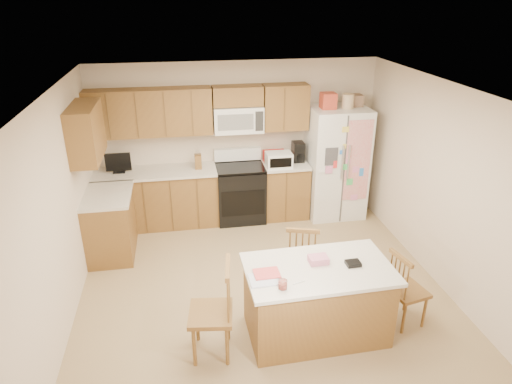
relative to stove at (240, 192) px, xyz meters
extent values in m
plane|color=#9A8351|center=(0.00, -1.94, -0.47)|extent=(4.50, 4.50, 0.00)
cube|color=beige|center=(0.00, 0.31, 0.78)|extent=(4.50, 0.10, 2.50)
cube|color=beige|center=(0.00, -4.19, 0.78)|extent=(4.50, 0.10, 2.50)
cube|color=beige|center=(-2.25, -1.94, 0.78)|extent=(0.10, 4.50, 2.50)
cube|color=beige|center=(2.25, -1.94, 0.78)|extent=(0.10, 4.50, 2.50)
cube|color=white|center=(0.00, -1.94, 2.03)|extent=(4.50, 4.50, 0.04)
cube|color=brown|center=(-1.31, 0.01, -0.03)|extent=(1.87, 0.60, 0.88)
cube|color=brown|center=(0.74, 0.01, -0.03)|extent=(0.72, 0.60, 0.88)
cube|color=brown|center=(-1.95, -0.76, -0.03)|extent=(0.60, 0.95, 0.88)
cube|color=beige|center=(-1.31, 0.00, 0.43)|extent=(1.87, 0.64, 0.04)
cube|color=beige|center=(0.74, 0.00, 0.43)|extent=(0.72, 0.64, 0.04)
cube|color=beige|center=(-1.94, -0.76, 0.43)|extent=(0.64, 0.95, 0.04)
cube|color=brown|center=(-1.32, 0.15, 1.33)|extent=(1.85, 0.33, 0.70)
cube|color=brown|center=(0.75, 0.15, 1.33)|extent=(0.70, 0.33, 0.70)
cube|color=brown|center=(0.00, 0.15, 1.53)|extent=(0.76, 0.33, 0.29)
cube|color=brown|center=(-2.08, -0.76, 1.33)|extent=(0.33, 0.95, 0.70)
cube|color=brown|center=(-1.90, -0.02, 1.33)|extent=(0.02, 0.01, 0.66)
cube|color=brown|center=(-1.90, -0.29, -0.03)|extent=(0.02, 0.01, 0.84)
cube|color=brown|center=(-1.50, -0.02, 1.33)|extent=(0.02, 0.01, 0.66)
cube|color=brown|center=(-1.50, -0.29, -0.03)|extent=(0.02, 0.01, 0.84)
cube|color=brown|center=(-1.10, -0.02, 1.33)|extent=(0.02, 0.01, 0.66)
cube|color=brown|center=(-1.10, -0.29, -0.03)|extent=(0.02, 0.01, 0.84)
cube|color=brown|center=(-0.70, -0.02, 1.33)|extent=(0.01, 0.01, 0.66)
cube|color=brown|center=(-0.70, -0.29, -0.03)|extent=(0.01, 0.01, 0.84)
cube|color=brown|center=(0.70, -0.02, 1.33)|extent=(0.01, 0.01, 0.66)
cube|color=brown|center=(0.70, -0.29, -0.03)|extent=(0.01, 0.01, 0.84)
cube|color=white|center=(0.00, 0.12, 1.18)|extent=(0.76, 0.38, 0.40)
cube|color=slate|center=(-0.06, -0.07, 1.18)|extent=(0.54, 0.01, 0.24)
cube|color=#262626|center=(0.30, -0.07, 1.18)|extent=(0.12, 0.01, 0.30)
cube|color=brown|center=(-0.65, 0.01, 0.56)|extent=(0.10, 0.14, 0.22)
cube|color=black|center=(-1.85, 0.03, 0.46)|extent=(0.18, 0.12, 0.02)
cube|color=black|center=(-1.85, 0.03, 0.62)|extent=(0.38, 0.03, 0.28)
cube|color=#B60500|center=(0.58, 0.09, 0.54)|extent=(0.35, 0.22, 0.18)
cube|color=white|center=(0.60, -0.14, 0.56)|extent=(0.40, 0.28, 0.23)
cube|color=black|center=(0.60, -0.28, 0.56)|extent=(0.34, 0.01, 0.15)
cube|color=black|center=(0.96, 0.06, 0.61)|extent=(0.18, 0.22, 0.32)
cylinder|color=black|center=(0.96, -0.01, 0.54)|extent=(0.12, 0.12, 0.12)
cube|color=black|center=(0.00, -0.01, -0.03)|extent=(0.76, 0.64, 0.88)
cube|color=black|center=(0.00, -0.33, -0.05)|extent=(0.68, 0.01, 0.42)
cube|color=black|center=(0.00, -0.01, 0.43)|extent=(0.76, 0.64, 0.03)
cube|color=white|center=(0.00, 0.25, 0.56)|extent=(0.76, 0.10, 0.20)
cube|color=white|center=(1.57, -0.06, 0.43)|extent=(0.90, 0.75, 1.80)
cube|color=#4C4C4C|center=(1.57, -0.44, 0.43)|extent=(0.02, 0.01, 1.75)
cube|color=silver|center=(1.52, -0.47, 0.58)|extent=(0.02, 0.03, 0.55)
cube|color=silver|center=(1.62, -0.47, 0.58)|extent=(0.02, 0.03, 0.55)
cube|color=#3F3F44|center=(1.35, -0.44, 0.68)|extent=(0.20, 0.01, 0.28)
cube|color=#D84C59|center=(1.77, -0.44, 0.58)|extent=(0.42, 0.01, 1.30)
cube|color=#C2402A|center=(1.37, -0.06, 1.45)|extent=(0.22, 0.22, 0.24)
cylinder|color=tan|center=(1.67, -0.11, 1.44)|extent=(0.18, 0.18, 0.22)
cube|color=#84644E|center=(1.85, 0.02, 1.42)|extent=(0.18, 0.20, 0.18)
cube|color=brown|center=(0.43, -2.87, -0.07)|extent=(1.47, 0.85, 0.80)
cube|color=beige|center=(0.43, -2.87, 0.35)|extent=(1.56, 0.94, 0.04)
cylinder|color=#C2402A|center=(-0.03, -3.16, 0.40)|extent=(0.08, 0.08, 0.06)
cylinder|color=white|center=(-0.03, -3.16, 0.41)|extent=(0.09, 0.09, 0.09)
cube|color=#CF8798|center=(0.45, -2.78, 0.40)|extent=(0.20, 0.15, 0.07)
cube|color=black|center=(0.79, -2.89, 0.39)|extent=(0.15, 0.12, 0.04)
cube|color=white|center=(-0.17, -2.99, 0.37)|extent=(0.31, 0.25, 0.01)
cube|color=#D84C4C|center=(-0.13, -2.91, 0.39)|extent=(0.26, 0.21, 0.01)
cylinder|color=white|center=(0.15, -3.10, 0.37)|extent=(0.14, 0.05, 0.01)
cube|color=brown|center=(-0.72, -2.98, 0.02)|extent=(0.49, 0.51, 0.05)
cylinder|color=brown|center=(-0.86, -2.78, -0.24)|extent=(0.04, 0.04, 0.47)
cylinder|color=brown|center=(-0.91, -3.15, -0.24)|extent=(0.04, 0.04, 0.47)
cylinder|color=brown|center=(-0.53, -2.82, -0.24)|extent=(0.04, 0.04, 0.47)
cylinder|color=brown|center=(-0.58, -3.19, -0.24)|extent=(0.04, 0.04, 0.47)
cylinder|color=brown|center=(-0.51, -2.85, 0.30)|extent=(0.02, 0.02, 0.52)
cylinder|color=brown|center=(-0.53, -2.93, 0.30)|extent=(0.02, 0.02, 0.52)
cylinder|color=brown|center=(-0.54, -3.01, 0.30)|extent=(0.02, 0.02, 0.52)
cylinder|color=brown|center=(-0.55, -3.09, 0.30)|extent=(0.02, 0.02, 0.52)
cylinder|color=brown|center=(-0.56, -3.17, 0.30)|extent=(0.02, 0.02, 0.52)
cube|color=brown|center=(-0.54, -3.01, 0.56)|extent=(0.10, 0.44, 0.05)
cube|color=brown|center=(0.47, -2.08, -0.03)|extent=(0.51, 0.49, 0.04)
cylinder|color=brown|center=(0.67, -1.99, -0.26)|extent=(0.04, 0.04, 0.42)
cylinder|color=brown|center=(0.36, -1.89, -0.26)|extent=(0.04, 0.04, 0.42)
cylinder|color=brown|center=(0.59, -2.27, -0.26)|extent=(0.04, 0.04, 0.42)
cylinder|color=brown|center=(0.27, -2.17, -0.26)|extent=(0.04, 0.04, 0.42)
cylinder|color=brown|center=(0.56, -2.28, 0.22)|extent=(0.02, 0.02, 0.47)
cylinder|color=brown|center=(0.49, -2.26, 0.22)|extent=(0.02, 0.02, 0.47)
cylinder|color=brown|center=(0.42, -2.24, 0.22)|extent=(0.02, 0.02, 0.47)
cylinder|color=brown|center=(0.35, -2.22, 0.22)|extent=(0.02, 0.02, 0.47)
cylinder|color=brown|center=(0.28, -2.20, 0.22)|extent=(0.02, 0.02, 0.47)
cube|color=brown|center=(0.42, -2.24, 0.45)|extent=(0.39, 0.15, 0.05)
cube|color=brown|center=(1.47, -2.88, -0.06)|extent=(0.44, 0.46, 0.04)
cylinder|color=brown|center=(1.64, -3.00, -0.28)|extent=(0.03, 0.03, 0.40)
cylinder|color=brown|center=(1.57, -2.69, -0.28)|extent=(0.03, 0.03, 0.40)
cylinder|color=brown|center=(1.37, -3.06, -0.28)|extent=(0.03, 0.03, 0.40)
cylinder|color=brown|center=(1.30, -2.75, -0.28)|extent=(0.03, 0.03, 0.40)
cylinder|color=brown|center=(1.34, -3.04, 0.18)|extent=(0.02, 0.02, 0.44)
cylinder|color=brown|center=(1.33, -2.98, 0.18)|extent=(0.02, 0.02, 0.44)
cylinder|color=brown|center=(1.32, -2.91, 0.18)|extent=(0.02, 0.02, 0.44)
cylinder|color=brown|center=(1.30, -2.84, 0.18)|extent=(0.02, 0.02, 0.44)
cylinder|color=brown|center=(1.29, -2.77, 0.18)|extent=(0.02, 0.02, 0.44)
cube|color=brown|center=(1.32, -2.91, 0.41)|extent=(0.11, 0.37, 0.05)
camera|label=1|loc=(-0.90, -6.70, 3.01)|focal=32.00mm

